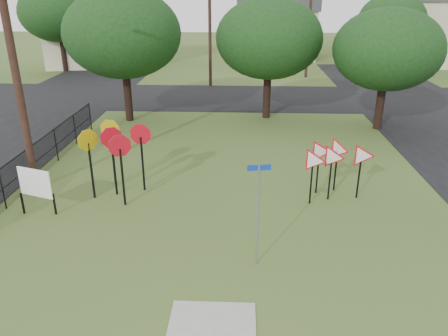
{
  "coord_description": "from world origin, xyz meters",
  "views": [
    {
      "loc": [
        0.63,
        -10.42,
        7.13
      ],
      "look_at": [
        0.02,
        3.0,
        1.6
      ],
      "focal_mm": 35.0,
      "sensor_mm": 36.0,
      "label": 1
    }
  ],
  "objects_px": {
    "stop_sign_cluster": "(115,145)",
    "info_board": "(35,185)",
    "street_name_sign": "(258,209)",
    "yield_sign_cluster": "(333,157)"
  },
  "relations": [
    {
      "from": "yield_sign_cluster",
      "to": "street_name_sign",
      "type": "bearing_deg",
      "value": -122.41
    },
    {
      "from": "street_name_sign",
      "to": "stop_sign_cluster",
      "type": "height_order",
      "value": "street_name_sign"
    },
    {
      "from": "yield_sign_cluster",
      "to": "info_board",
      "type": "xyz_separation_m",
      "value": [
        -10.1,
        -1.8,
        -0.47
      ]
    },
    {
      "from": "street_name_sign",
      "to": "yield_sign_cluster",
      "type": "distance_m",
      "value": 5.21
    },
    {
      "from": "stop_sign_cluster",
      "to": "yield_sign_cluster",
      "type": "distance_m",
      "value": 7.82
    },
    {
      "from": "stop_sign_cluster",
      "to": "info_board",
      "type": "bearing_deg",
      "value": -143.68
    },
    {
      "from": "street_name_sign",
      "to": "stop_sign_cluster",
      "type": "distance_m",
      "value": 6.6
    },
    {
      "from": "street_name_sign",
      "to": "info_board",
      "type": "height_order",
      "value": "street_name_sign"
    },
    {
      "from": "stop_sign_cluster",
      "to": "info_board",
      "type": "relative_size",
      "value": 1.59
    },
    {
      "from": "stop_sign_cluster",
      "to": "yield_sign_cluster",
      "type": "height_order",
      "value": "stop_sign_cluster"
    }
  ]
}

